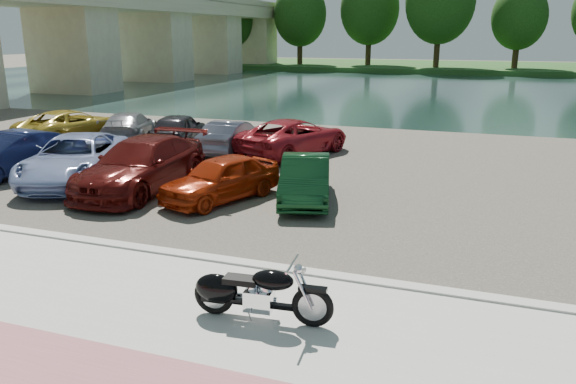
{
  "coord_description": "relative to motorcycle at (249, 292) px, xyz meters",
  "views": [
    {
      "loc": [
        3.48,
        -7.58,
        4.55
      ],
      "look_at": [
        -0.62,
        3.94,
        1.1
      ],
      "focal_mm": 35.0,
      "sensor_mm": 36.0,
      "label": 1
    }
  ],
  "objects": [
    {
      "name": "car_5",
      "position": [
        -1.27,
        6.87,
        0.1
      ],
      "size": [
        2.29,
        3.99,
        1.24
      ],
      "primitive_type": "imported",
      "rotation": [
        0.0,
        0.0,
        0.28
      ],
      "color": "#0F381A",
      "rests_on": "parking_lot"
    },
    {
      "name": "promenade",
      "position": [
        -0.14,
        -0.96,
        -0.51
      ],
      "size": [
        60.0,
        6.0,
        0.1
      ],
      "primitive_type": "cube",
      "color": "beige",
      "rests_on": "ground"
    },
    {
      "name": "car_6",
      "position": [
        -13.74,
        12.17,
        0.16
      ],
      "size": [
        2.79,
        5.1,
        1.36
      ],
      "primitive_type": "imported",
      "rotation": [
        0.0,
        0.0,
        3.03
      ],
      "color": "#B09528",
      "rests_on": "parking_lot"
    },
    {
      "name": "car_4",
      "position": [
        -3.5,
        6.12,
        0.11
      ],
      "size": [
        2.74,
        4.01,
        1.27
      ],
      "primitive_type": "imported",
      "rotation": [
        0.0,
        0.0,
        -0.37
      ],
      "color": "#A5280B",
      "rests_on": "parking_lot"
    },
    {
      "name": "car_10",
      "position": [
        -3.6,
        12.64,
        0.17
      ],
      "size": [
        3.81,
        5.48,
        1.39
      ],
      "primitive_type": "imported",
      "rotation": [
        0.0,
        0.0,
        2.81
      ],
      "color": "maroon",
      "rests_on": "parking_lot"
    },
    {
      "name": "car_8",
      "position": [
        -8.67,
        12.66,
        0.17
      ],
      "size": [
        2.53,
        4.34,
        1.39
      ],
      "primitive_type": "imported",
      "rotation": [
        0.0,
        0.0,
        3.37
      ],
      "color": "black",
      "rests_on": "parking_lot"
    },
    {
      "name": "kerb",
      "position": [
        -0.14,
        2.04,
        -0.49
      ],
      "size": [
        60.0,
        0.3,
        0.14
      ],
      "primitive_type": "cube",
      "color": "beige",
      "rests_on": "ground"
    },
    {
      "name": "bridge",
      "position": [
        -28.14,
        41.07,
        4.96
      ],
      "size": [
        7.0,
        56.0,
        8.55
      ],
      "color": "tan",
      "rests_on": "ground"
    },
    {
      "name": "car_9",
      "position": [
        -6.05,
        12.24,
        0.11
      ],
      "size": [
        1.51,
        3.9,
        1.27
      ],
      "primitive_type": "imported",
      "rotation": [
        0.0,
        0.0,
        3.19
      ],
      "color": "slate",
      "rests_on": "parking_lot"
    },
    {
      "name": "far_bank",
      "position": [
        -0.14,
        72.04,
        -0.26
      ],
      "size": [
        120.0,
        24.0,
        0.6
      ],
      "primitive_type": "cube",
      "color": "#1E4418",
      "rests_on": "ground"
    },
    {
      "name": "car_1",
      "position": [
        -11.16,
        6.38,
        0.19
      ],
      "size": [
        2.2,
        4.51,
        1.42
      ],
      "primitive_type": "imported",
      "rotation": [
        0.0,
        0.0,
        -0.17
      ],
      "color": "#151C44",
      "rests_on": "parking_lot"
    },
    {
      "name": "ground",
      "position": [
        -0.14,
        0.04,
        -0.56
      ],
      "size": [
        200.0,
        200.0,
        0.0
      ],
      "primitive_type": "plane",
      "color": "#595447",
      "rests_on": "ground"
    },
    {
      "name": "car_2",
      "position": [
        -8.71,
        6.44,
        0.21
      ],
      "size": [
        4.06,
        5.76,
        1.46
      ],
      "primitive_type": "imported",
      "rotation": [
        0.0,
        0.0,
        0.35
      ],
      "color": "#8D9CCD",
      "rests_on": "parking_lot"
    },
    {
      "name": "river",
      "position": [
        -0.14,
        40.04,
        -0.56
      ],
      "size": [
        120.0,
        40.0,
        0.0
      ],
      "primitive_type": "cube",
      "color": "#182C2B",
      "rests_on": "ground"
    },
    {
      "name": "motorcycle",
      "position": [
        0.0,
        0.0,
        0.0
      ],
      "size": [
        2.33,
        0.75,
        1.05
      ],
      "rotation": [
        0.0,
        0.0,
        0.09
      ],
      "color": "black",
      "rests_on": "promenade"
    },
    {
      "name": "car_3",
      "position": [
        -6.18,
        6.27,
        0.24
      ],
      "size": [
        2.26,
        5.32,
        1.53
      ],
      "primitive_type": "imported",
      "rotation": [
        0.0,
        0.0,
        0.02
      ],
      "color": "#4D0D0B",
      "rests_on": "parking_lot"
    },
    {
      "name": "car_7",
      "position": [
        -11.3,
        12.99,
        0.11
      ],
      "size": [
        3.25,
        4.69,
        1.26
      ],
      "primitive_type": "imported",
      "rotation": [
        0.0,
        0.0,
        3.52
      ],
      "color": "gray",
      "rests_on": "parking_lot"
    },
    {
      "name": "parking_lot",
      "position": [
        -0.14,
        11.04,
        -0.54
      ],
      "size": [
        60.0,
        18.0,
        0.04
      ],
      "primitive_type": "cube",
      "color": "#423C36",
      "rests_on": "ground"
    },
    {
      "name": "far_trees",
      "position": [
        4.22,
        65.83,
        6.93
      ],
      "size": [
        70.25,
        10.68,
        12.52
      ],
      "color": "#362713",
      "rests_on": "far_bank"
    }
  ]
}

